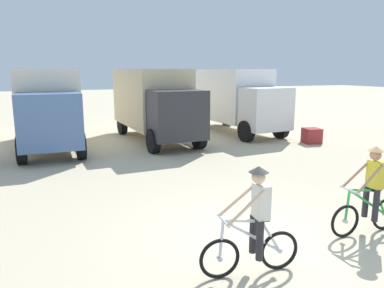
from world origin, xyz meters
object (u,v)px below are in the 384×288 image
(box_truck_tan_camper, at_px, (154,101))
(cyclist_orange_shirt, at_px, (254,225))
(cyclist_cowboy_hat, at_px, (370,194))
(box_truck_cream_rv, at_px, (48,104))
(box_truck_avon_van, at_px, (233,97))
(supply_crate, at_px, (312,136))

(box_truck_tan_camper, height_order, cyclist_orange_shirt, box_truck_tan_camper)
(cyclist_cowboy_hat, bearing_deg, box_truck_cream_rv, 116.62)
(cyclist_orange_shirt, relative_size, cyclist_cowboy_hat, 1.00)
(box_truck_avon_van, distance_m, cyclist_orange_shirt, 14.35)
(cyclist_orange_shirt, bearing_deg, box_truck_avon_van, 63.21)
(box_truck_tan_camper, bearing_deg, cyclist_orange_shirt, -98.74)
(box_truck_cream_rv, height_order, supply_crate, box_truck_cream_rv)
(box_truck_cream_rv, bearing_deg, supply_crate, -17.21)
(box_truck_cream_rv, xyz_separation_m, cyclist_cowboy_hat, (5.80, -11.58, -1.03))
(cyclist_orange_shirt, relative_size, supply_crate, 2.48)
(box_truck_tan_camper, relative_size, cyclist_orange_shirt, 3.77)
(box_truck_tan_camper, height_order, cyclist_cowboy_hat, box_truck_tan_camper)
(cyclist_orange_shirt, bearing_deg, box_truck_tan_camper, 81.26)
(box_truck_tan_camper, bearing_deg, box_truck_avon_van, 9.17)
(box_truck_tan_camper, relative_size, box_truck_avon_van, 0.99)
(box_truck_cream_rv, height_order, box_truck_tan_camper, same)
(box_truck_cream_rv, bearing_deg, box_truck_tan_camper, 0.03)
(box_truck_cream_rv, bearing_deg, cyclist_orange_shirt, -76.77)
(box_truck_avon_van, relative_size, cyclist_orange_shirt, 3.80)
(cyclist_orange_shirt, distance_m, supply_crate, 11.95)
(box_truck_cream_rv, relative_size, box_truck_tan_camper, 0.99)
(box_truck_cream_rv, distance_m, supply_crate, 11.75)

